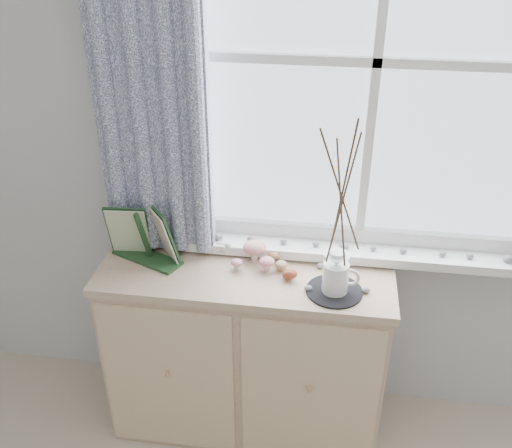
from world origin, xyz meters
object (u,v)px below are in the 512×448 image
object	(u,v)px
toadstool_cluster	(255,253)
twig_pitcher	(343,192)
botanical_book	(142,237)
sideboard	(246,350)

from	to	relation	value
toadstool_cluster	twig_pitcher	bearing A→B (deg)	-24.73
botanical_book	twig_pitcher	distance (m)	0.84
sideboard	botanical_book	distance (m)	0.69
twig_pitcher	sideboard	bearing A→B (deg)	169.39
botanical_book	sideboard	bearing A→B (deg)	23.50
sideboard	toadstool_cluster	xyz separation A→B (m)	(0.03, 0.06, 0.48)
toadstool_cluster	twig_pitcher	world-z (taller)	twig_pitcher
toadstool_cluster	sideboard	bearing A→B (deg)	-116.56
toadstool_cluster	botanical_book	bearing A→B (deg)	-171.91
botanical_book	toadstool_cluster	distance (m)	0.46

